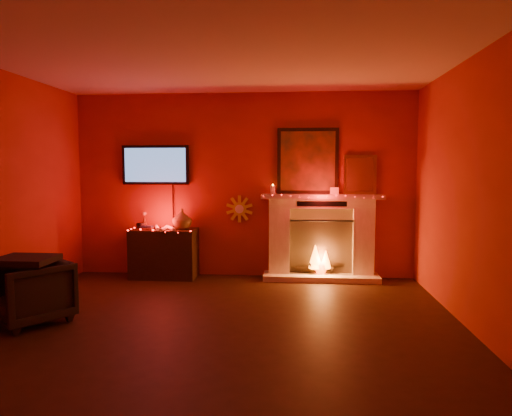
{
  "coord_description": "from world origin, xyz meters",
  "views": [
    {
      "loc": [
        0.78,
        -4.2,
        1.59
      ],
      "look_at": [
        0.26,
        1.7,
        1.08
      ],
      "focal_mm": 32.0,
      "sensor_mm": 36.0,
      "label": 1
    }
  ],
  "objects_px": {
    "armchair": "(30,292)",
    "console_table": "(165,250)",
    "sunburst_clock": "(239,209)",
    "fireplace": "(320,229)",
    "tv": "(156,165)"
  },
  "relations": [
    {
      "from": "armchair",
      "to": "console_table",
      "type": "bearing_deg",
      "value": 105.27
    },
    {
      "from": "sunburst_clock",
      "to": "console_table",
      "type": "xyz_separation_m",
      "value": [
        -1.07,
        -0.22,
        -0.6
      ]
    },
    {
      "from": "armchair",
      "to": "fireplace",
      "type": "bearing_deg",
      "value": 72.49
    },
    {
      "from": "fireplace",
      "to": "armchair",
      "type": "bearing_deg",
      "value": -144.67
    },
    {
      "from": "console_table",
      "to": "armchair",
      "type": "xyz_separation_m",
      "value": [
        -0.83,
        -2.06,
        -0.08
      ]
    },
    {
      "from": "fireplace",
      "to": "console_table",
      "type": "height_order",
      "value": "fireplace"
    },
    {
      "from": "tv",
      "to": "fireplace",
      "type": "bearing_deg",
      "value": -1.5
    },
    {
      "from": "tv",
      "to": "sunburst_clock",
      "type": "xyz_separation_m",
      "value": [
        1.25,
        0.03,
        -0.65
      ]
    },
    {
      "from": "tv",
      "to": "console_table",
      "type": "relative_size",
      "value": 1.22
    },
    {
      "from": "fireplace",
      "to": "tv",
      "type": "xyz_separation_m",
      "value": [
        -2.44,
        0.06,
        0.92
      ]
    },
    {
      "from": "fireplace",
      "to": "tv",
      "type": "bearing_deg",
      "value": 178.5
    },
    {
      "from": "tv",
      "to": "sunburst_clock",
      "type": "height_order",
      "value": "tv"
    },
    {
      "from": "fireplace",
      "to": "sunburst_clock",
      "type": "xyz_separation_m",
      "value": [
        -1.19,
        0.09,
        0.28
      ]
    },
    {
      "from": "armchair",
      "to": "sunburst_clock",
      "type": "bearing_deg",
      "value": 87.37
    },
    {
      "from": "tv",
      "to": "armchair",
      "type": "xyz_separation_m",
      "value": [
        -0.65,
        -2.26,
        -1.33
      ]
    }
  ]
}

